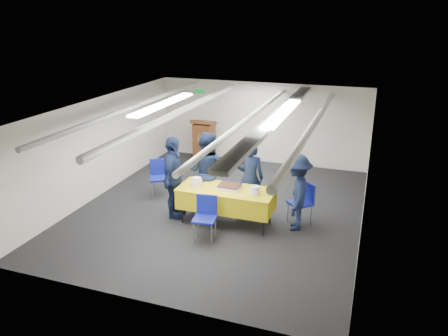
# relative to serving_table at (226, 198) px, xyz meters

# --- Properties ---
(ground) EXTENTS (7.00, 7.00, 0.00)m
(ground) POSITION_rel_serving_table_xyz_m (-0.35, 0.63, -0.56)
(ground) COLOR black
(ground) RESTS_ON ground
(room_shell) EXTENTS (6.00, 7.00, 2.30)m
(room_shell) POSITION_rel_serving_table_xyz_m (-0.25, 1.04, 1.25)
(room_shell) COLOR silver
(room_shell) RESTS_ON ground
(serving_table) EXTENTS (1.95, 0.81, 0.77)m
(serving_table) POSITION_rel_serving_table_xyz_m (0.00, 0.00, 0.00)
(serving_table) COLOR black
(serving_table) RESTS_ON ground
(sheet_cake) EXTENTS (0.47, 0.36, 0.08)m
(sheet_cake) POSITION_rel_serving_table_xyz_m (0.06, 0.05, 0.25)
(sheet_cake) COLOR white
(sheet_cake) RESTS_ON serving_table
(plate_stack_left) EXTENTS (0.23, 0.23, 0.18)m
(plate_stack_left) POSITION_rel_serving_table_xyz_m (-0.62, -0.05, 0.29)
(plate_stack_left) COLOR white
(plate_stack_left) RESTS_ON serving_table
(plate_stack_right) EXTENTS (0.21, 0.21, 0.16)m
(plate_stack_right) POSITION_rel_serving_table_xyz_m (0.61, -0.05, 0.28)
(plate_stack_right) COLOR white
(plate_stack_right) RESTS_ON serving_table
(podium) EXTENTS (0.62, 0.53, 1.25)m
(podium) POSITION_rel_serving_table_xyz_m (-1.95, 3.67, 0.05)
(podium) COLOR brown
(podium) RESTS_ON ground
(chair_near) EXTENTS (0.47, 0.47, 0.87)m
(chair_near) POSITION_rel_serving_table_xyz_m (-0.16, -0.72, -0.03)
(chair_near) COLOR gray
(chair_near) RESTS_ON ground
(chair_right) EXTENTS (0.59, 0.59, 0.87)m
(chair_right) POSITION_rel_serving_table_xyz_m (1.48, 0.57, -0.03)
(chair_right) COLOR gray
(chair_right) RESTS_ON ground
(chair_left) EXTENTS (0.57, 0.57, 0.87)m
(chair_left) POSITION_rel_serving_table_xyz_m (-2.00, 0.91, -0.03)
(chair_left) COLOR gray
(chair_left) RESTS_ON ground
(sailor_a) EXTENTS (0.66, 0.51, 1.62)m
(sailor_a) POSITION_rel_serving_table_xyz_m (0.31, 0.64, 0.25)
(sailor_a) COLOR black
(sailor_a) RESTS_ON ground
(sailor_b) EXTENTS (0.91, 0.74, 1.77)m
(sailor_b) POSITION_rel_serving_table_xyz_m (-0.63, 0.53, 0.32)
(sailor_b) COLOR black
(sailor_b) RESTS_ON ground
(sailor_c) EXTENTS (0.62, 1.10, 1.76)m
(sailor_c) POSITION_rel_serving_table_xyz_m (-1.15, -0.04, 0.32)
(sailor_c) COLOR black
(sailor_c) RESTS_ON ground
(sailor_d) EXTENTS (0.72, 1.08, 1.56)m
(sailor_d) POSITION_rel_serving_table_xyz_m (1.37, 0.26, 0.22)
(sailor_d) COLOR black
(sailor_d) RESTS_ON ground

